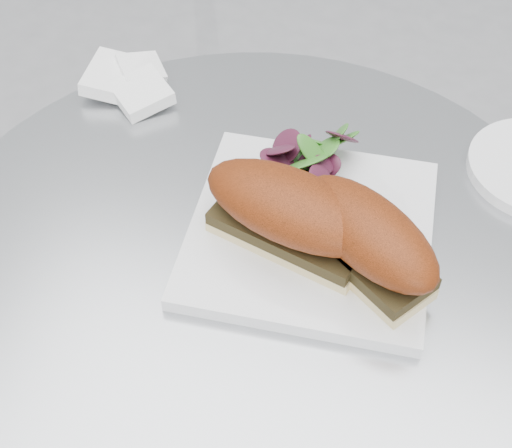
{
  "coord_description": "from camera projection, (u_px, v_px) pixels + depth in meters",
  "views": [
    {
      "loc": [
        0.15,
        -0.43,
        1.3
      ],
      "look_at": [
        -0.0,
        0.01,
        0.77
      ],
      "focal_mm": 50.0,
      "sensor_mm": 36.0,
      "label": 1
    }
  ],
  "objects": [
    {
      "name": "sandwich_right",
      "position": [
        367.0,
        238.0,
        0.67
      ],
      "size": [
        0.18,
        0.15,
        0.08
      ],
      "rotation": [
        0.0,
        0.0,
        -0.58
      ],
      "color": "beige",
      "rests_on": "plate"
    },
    {
      "name": "plate",
      "position": [
        310.0,
        232.0,
        0.74
      ],
      "size": [
        0.27,
        0.27,
        0.02
      ],
      "primitive_type": "cube",
      "rotation": [
        0.0,
        0.0,
        0.12
      ],
      "color": "white",
      "rests_on": "table"
    },
    {
      "name": "table",
      "position": [
        254.0,
        375.0,
        0.91
      ],
      "size": [
        0.7,
        0.7,
        0.73
      ],
      "color": "#B2B4B9",
      "rests_on": "ground"
    },
    {
      "name": "sandwich_left",
      "position": [
        290.0,
        212.0,
        0.69
      ],
      "size": [
        0.2,
        0.12,
        0.08
      ],
      "rotation": [
        0.0,
        0.0,
        -0.21
      ],
      "color": "beige",
      "rests_on": "plate"
    },
    {
      "name": "napkin",
      "position": [
        131.0,
        89.0,
        0.89
      ],
      "size": [
        0.12,
        0.12,
        0.02
      ],
      "primitive_type": null,
      "rotation": [
        0.0,
        0.0,
        -0.16
      ],
      "color": "white",
      "rests_on": "table"
    },
    {
      "name": "salad",
      "position": [
        314.0,
        158.0,
        0.76
      ],
      "size": [
        0.1,
        0.1,
        0.05
      ],
      "primitive_type": null,
      "color": "#41842B",
      "rests_on": "plate"
    }
  ]
}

